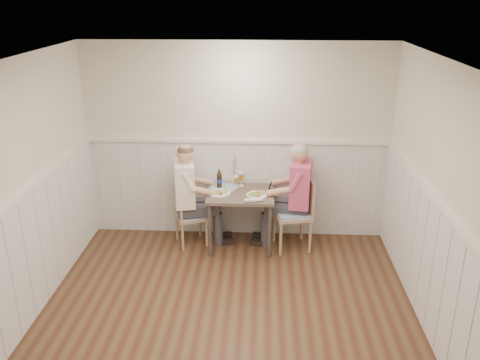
{
  "coord_description": "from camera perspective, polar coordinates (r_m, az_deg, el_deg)",
  "views": [
    {
      "loc": [
        0.35,
        -4.15,
        3.18
      ],
      "look_at": [
        0.07,
        1.64,
        1.0
      ],
      "focal_mm": 38.0,
      "sensor_mm": 36.0,
      "label": 1
    }
  ],
  "objects": [
    {
      "name": "ground_plane",
      "position": [
        5.24,
        -1.66,
        -16.78
      ],
      "size": [
        4.5,
        4.5,
        0.0
      ],
      "primitive_type": "plane",
      "color": "#492818"
    },
    {
      "name": "room_shell",
      "position": [
        4.48,
        -1.86,
        -1.18
      ],
      "size": [
        4.04,
        4.54,
        2.6
      ],
      "color": "silver",
      "rests_on": "ground"
    },
    {
      "name": "wainscot",
      "position": [
        5.45,
        -1.19,
        -6.59
      ],
      "size": [
        4.0,
        4.49,
        1.34
      ],
      "color": "silver",
      "rests_on": "ground"
    },
    {
      "name": "dining_table",
      "position": [
        6.51,
        0.09,
        -2.32
      ],
      "size": [
        0.85,
        0.7,
        0.75
      ],
      "color": "brown",
      "rests_on": "ground"
    },
    {
      "name": "chair_right",
      "position": [
        6.58,
        6.4,
        -3.41
      ],
      "size": [
        0.53,
        0.53,
        0.95
      ],
      "color": "tan",
      "rests_on": "ground"
    },
    {
      "name": "chair_left",
      "position": [
        6.68,
        -5.94,
        -3.79
      ],
      "size": [
        0.49,
        0.49,
        0.79
      ],
      "color": "tan",
      "rests_on": "ground"
    },
    {
      "name": "man_in_pink",
      "position": [
        6.58,
        6.35,
        -2.63
      ],
      "size": [
        0.71,
        0.49,
        1.42
      ],
      "color": "#3F3F47",
      "rests_on": "ground"
    },
    {
      "name": "diner_cream",
      "position": [
        6.62,
        -5.79,
        -2.56
      ],
      "size": [
        0.7,
        0.5,
        1.39
      ],
      "color": "#3F3F47",
      "rests_on": "ground"
    },
    {
      "name": "plate_man",
      "position": [
        6.37,
        1.85,
        -1.6
      ],
      "size": [
        0.27,
        0.27,
        0.07
      ],
      "color": "white",
      "rests_on": "dining_table"
    },
    {
      "name": "plate_diner",
      "position": [
        6.43,
        -2.44,
        -1.39
      ],
      "size": [
        0.29,
        0.29,
        0.07
      ],
      "color": "white",
      "rests_on": "dining_table"
    },
    {
      "name": "beer_glass_a",
      "position": [
        6.64,
        0.12,
        0.42
      ],
      "size": [
        0.08,
        0.08,
        0.2
      ],
      "color": "silver",
      "rests_on": "dining_table"
    },
    {
      "name": "beer_glass_b",
      "position": [
        6.6,
        -0.44,
        0.05
      ],
      "size": [
        0.07,
        0.07,
        0.16
      ],
      "color": "silver",
      "rests_on": "dining_table"
    },
    {
      "name": "beer_bottle",
      "position": [
        6.61,
        -2.33,
        0.04
      ],
      "size": [
        0.07,
        0.07,
        0.25
      ],
      "color": "black",
      "rests_on": "dining_table"
    },
    {
      "name": "rolled_napkin",
      "position": [
        6.19,
        1.54,
        -2.26
      ],
      "size": [
        0.23,
        0.1,
        0.05
      ],
      "color": "white",
      "rests_on": "dining_table"
    },
    {
      "name": "grass_vase",
      "position": [
        6.7,
        -0.81,
        1.06
      ],
      "size": [
        0.05,
        0.05,
        0.42
      ],
      "color": "silver",
      "rests_on": "dining_table"
    },
    {
      "name": "gingham_mat",
      "position": [
        6.66,
        -1.74,
        -0.75
      ],
      "size": [
        0.41,
        0.37,
        0.01
      ],
      "color": "#456EA6",
      "rests_on": "dining_table"
    }
  ]
}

